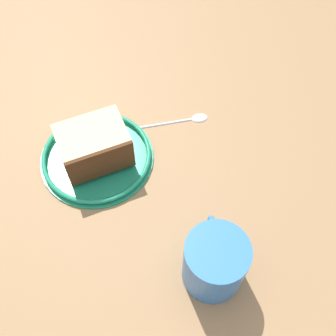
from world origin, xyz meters
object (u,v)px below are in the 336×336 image
teaspoon (186,119)px  cake_slice (94,146)px  tea_mug (215,262)px  small_plate (97,156)px

teaspoon → cake_slice: bearing=-116.5°
tea_mug → cake_slice: bearing=167.2°
small_plate → tea_mug: 26.98cm
tea_mug → small_plate: bearing=167.0°
tea_mug → teaspoon: size_ratio=0.94×
small_plate → tea_mug: size_ratio=1.89×
cake_slice → tea_mug: 26.41cm
cake_slice → tea_mug: tea_mug is taller
cake_slice → tea_mug: (25.75, -5.85, 0.75)cm
tea_mug → teaspoon: bearing=130.3°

